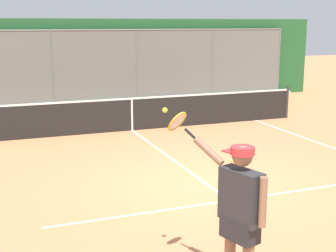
# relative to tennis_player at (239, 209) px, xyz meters

# --- Properties ---
(ground_plane) EXTENTS (60.00, 60.00, 0.00)m
(ground_plane) POSITION_rel_tennis_player_xyz_m (-1.34, -3.66, -1.05)
(ground_plane) COLOR #C67A4C
(court_line_markings) EXTENTS (8.29, 10.90, 0.01)m
(court_line_markings) POSITION_rel_tennis_player_xyz_m (-1.34, -2.42, -1.05)
(court_line_markings) COLOR white
(court_line_markings) RESTS_ON ground
(fence_backdrop) EXTENTS (19.07, 1.37, 3.22)m
(fence_backdrop) POSITION_rel_tennis_player_xyz_m (-1.34, -13.96, 0.54)
(fence_backdrop) COLOR slate
(fence_backdrop) RESTS_ON ground
(tennis_net) EXTENTS (10.65, 0.09, 1.07)m
(tennis_net) POSITION_rel_tennis_player_xyz_m (-1.34, -8.65, -0.56)
(tennis_net) COLOR #2D2D2D
(tennis_net) RESTS_ON ground
(tennis_player) EXTENTS (0.78, 1.32, 2.07)m
(tennis_player) POSITION_rel_tennis_player_xyz_m (0.00, 0.00, 0.00)
(tennis_player) COLOR black
(tennis_player) RESTS_ON ground
(tennis_ball_by_sideline) EXTENTS (0.07, 0.07, 0.07)m
(tennis_ball_by_sideline) POSITION_rel_tennis_player_xyz_m (-2.50, -4.75, -1.02)
(tennis_ball_by_sideline) COLOR #D6E042
(tennis_ball_by_sideline) RESTS_ON ground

